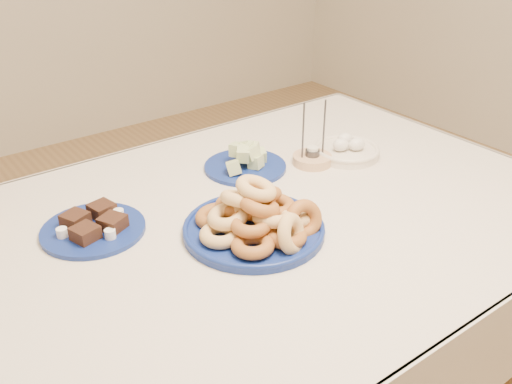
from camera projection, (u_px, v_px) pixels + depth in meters
dining_table at (244, 257)px, 1.43m from camera, size 1.71×1.11×0.75m
donut_platter at (256, 219)px, 1.31m from camera, size 0.42×0.42×0.15m
melon_plate at (246, 161)px, 1.62m from camera, size 0.25×0.25×0.08m
brownie_plate at (94, 227)px, 1.33m from camera, size 0.29×0.29×0.04m
candle_holder at (312, 158)px, 1.65m from camera, size 0.14×0.14×0.19m
egg_bowl at (347, 150)px, 1.69m from camera, size 0.25×0.25×0.06m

